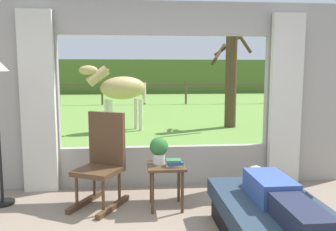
% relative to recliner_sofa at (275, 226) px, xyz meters
% --- Properties ---
extents(back_wall_with_window, '(5.20, 0.12, 2.55)m').
position_rel_recliner_sofa_xyz_m(back_wall_with_window, '(-0.84, 1.94, 1.03)').
color(back_wall_with_window, '#9E998E').
rests_on(back_wall_with_window, ground_plane).
extents(curtain_panel_left, '(0.44, 0.10, 2.40)m').
position_rel_recliner_sofa_xyz_m(curtain_panel_left, '(-2.53, 1.80, 0.98)').
color(curtain_panel_left, beige).
rests_on(curtain_panel_left, ground_plane).
extents(curtain_panel_right, '(0.44, 0.10, 2.40)m').
position_rel_recliner_sofa_xyz_m(curtain_panel_right, '(0.85, 1.80, 0.98)').
color(curtain_panel_right, beige).
rests_on(curtain_panel_right, ground_plane).
extents(outdoor_pasture_lawn, '(36.00, 21.68, 0.02)m').
position_rel_recliner_sofa_xyz_m(outdoor_pasture_lawn, '(-0.84, 12.84, -0.21)').
color(outdoor_pasture_lawn, olive).
rests_on(outdoor_pasture_lawn, ground_plane).
extents(distant_hill_ridge, '(36.00, 2.00, 2.40)m').
position_rel_recliner_sofa_xyz_m(distant_hill_ridge, '(-0.84, 22.68, 0.98)').
color(distant_hill_ridge, '#536C2E').
rests_on(distant_hill_ridge, ground_plane).
extents(recliner_sofa, '(0.91, 1.70, 0.42)m').
position_rel_recliner_sofa_xyz_m(recliner_sofa, '(0.00, 0.00, 0.00)').
color(recliner_sofa, black).
rests_on(recliner_sofa, ground_plane).
extents(reclining_person, '(0.34, 1.43, 0.22)m').
position_rel_recliner_sofa_xyz_m(reclining_person, '(0.00, -0.05, 0.30)').
color(reclining_person, '#334C8C').
rests_on(reclining_person, recliner_sofa).
extents(rocking_chair, '(0.72, 0.81, 1.12)m').
position_rel_recliner_sofa_xyz_m(rocking_chair, '(-1.66, 1.24, 0.33)').
color(rocking_chair, '#4C331E').
rests_on(rocking_chair, ground_plane).
extents(side_table, '(0.44, 0.44, 0.52)m').
position_rel_recliner_sofa_xyz_m(side_table, '(-0.90, 1.06, 0.21)').
color(side_table, '#4C331E').
rests_on(side_table, ground_plane).
extents(potted_plant, '(0.22, 0.22, 0.32)m').
position_rel_recliner_sofa_xyz_m(potted_plant, '(-0.98, 1.12, 0.48)').
color(potted_plant, silver).
rests_on(potted_plant, side_table).
extents(book_stack, '(0.20, 0.16, 0.08)m').
position_rel_recliner_sofa_xyz_m(book_stack, '(-0.81, 1.00, 0.34)').
color(book_stack, beige).
rests_on(book_stack, side_table).
extents(horse, '(1.79, 1.03, 1.73)m').
position_rel_recliner_sofa_xyz_m(horse, '(-1.65, 6.33, 0.94)').
color(horse, tan).
rests_on(horse, outdoor_pasture_lawn).
extents(pasture_tree, '(1.17, 1.19, 3.10)m').
position_rel_recliner_sofa_xyz_m(pasture_tree, '(1.42, 6.75, 1.34)').
color(pasture_tree, '#4C3823').
rests_on(pasture_tree, outdoor_pasture_lawn).
extents(pasture_fence_line, '(16.10, 0.10, 1.10)m').
position_rel_recliner_sofa_xyz_m(pasture_fence_line, '(-0.84, 13.79, 0.53)').
color(pasture_fence_line, brown).
rests_on(pasture_fence_line, outdoor_pasture_lawn).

